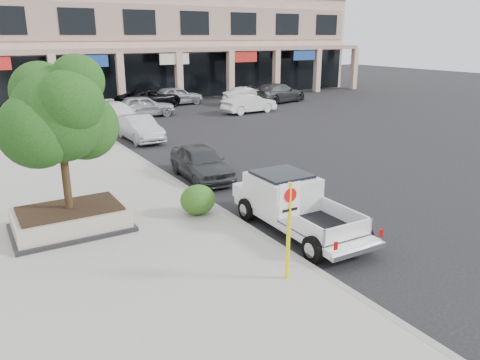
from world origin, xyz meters
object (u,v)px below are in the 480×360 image
at_px(planter, 71,219).
at_px(lot_car_c, 278,93).
at_px(planter_tree, 63,115).
at_px(curb_car_b, 139,128).
at_px(curb_car_d, 79,103).
at_px(lot_car_d, 150,98).
at_px(lot_car_a, 143,106).
at_px(no_parking_sign, 289,218).
at_px(pickup_truck, 300,207).
at_px(lot_car_e, 176,96).
at_px(curb_car_c, 116,115).
at_px(lot_car_f, 250,96).
at_px(curb_car_a, 201,162).
at_px(lot_car_b, 249,103).

bearing_deg(planter, lot_car_c, 42.80).
height_order(planter_tree, curb_car_b, planter_tree).
relative_size(curb_car_d, lot_car_d, 0.93).
relative_size(planter_tree, lot_car_a, 0.92).
bearing_deg(planter_tree, lot_car_a, 64.63).
relative_size(no_parking_sign, pickup_truck, 0.46).
bearing_deg(curb_car_d, lot_car_d, -5.58).
height_order(curb_car_d, lot_car_a, lot_car_a).
distance_m(pickup_truck, lot_car_e, 26.88).
relative_size(curb_car_c, lot_car_f, 1.21).
relative_size(curb_car_c, curb_car_d, 1.03).
distance_m(no_parking_sign, curb_car_d, 27.99).
xyz_separation_m(pickup_truck, lot_car_e, (7.44, 25.83, -0.04)).
height_order(planter, curb_car_d, curb_car_d).
relative_size(planter, lot_car_c, 0.57).
bearing_deg(lot_car_d, curb_car_a, 146.20).
bearing_deg(lot_car_b, curb_car_a, 136.41).
xyz_separation_m(planter, lot_car_d, (10.63, 22.10, 0.27)).
bearing_deg(curb_car_c, lot_car_e, 37.78).
distance_m(no_parking_sign, lot_car_b, 24.84).
xyz_separation_m(curb_car_b, lot_car_a, (2.88, 7.36, 0.07)).
height_order(planter, lot_car_c, lot_car_c).
xyz_separation_m(planter_tree, pickup_truck, (5.53, -3.38, -2.63)).
bearing_deg(lot_car_d, curb_car_d, 66.61).
relative_size(lot_car_c, lot_car_e, 1.27).
bearing_deg(planter, lot_car_e, 59.91).
xyz_separation_m(curb_car_d, lot_car_d, (5.30, -0.40, 0.05)).
height_order(lot_car_a, lot_car_e, lot_car_e).
distance_m(lot_car_a, lot_car_b, 7.60).
bearing_deg(curb_car_d, lot_car_b, -32.32).
xyz_separation_m(curb_car_a, curb_car_d, (-0.30, 19.48, 0.03)).
height_order(planter, curb_car_b, curb_car_b).
xyz_separation_m(curb_car_b, lot_car_f, (12.35, 8.50, 0.03)).
bearing_deg(lot_car_c, lot_car_d, 60.56).
height_order(curb_car_c, lot_car_e, curb_car_c).
height_order(curb_car_b, lot_car_b, lot_car_b).
height_order(curb_car_c, lot_car_c, lot_car_c).
bearing_deg(lot_car_b, lot_car_f, -37.76).
height_order(planter_tree, curb_car_c, planter_tree).
xyz_separation_m(planter, lot_car_b, (16.03, 16.07, 0.21)).
distance_m(curb_car_d, lot_car_a, 5.34).
bearing_deg(pickup_truck, curb_car_c, 89.87).
relative_size(planter_tree, curb_car_a, 1.02).
xyz_separation_m(pickup_truck, curb_car_a, (-0.03, 6.24, -0.12)).
bearing_deg(lot_car_c, curb_car_b, 103.85).
xyz_separation_m(no_parking_sign, curb_car_d, (1.72, 27.92, -0.93)).
height_order(lot_car_d, lot_car_e, lot_car_e).
distance_m(curb_car_b, curb_car_d, 11.43).
bearing_deg(lot_car_d, planter_tree, 135.31).
bearing_deg(lot_car_b, pickup_truck, 146.70).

